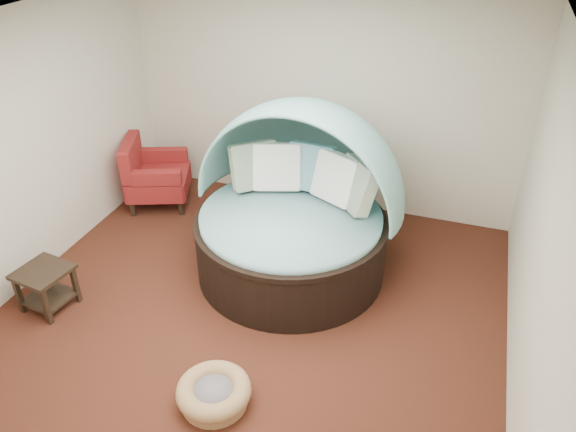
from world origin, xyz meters
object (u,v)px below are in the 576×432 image
(red_armchair, at_px, (153,175))
(canopy_daybed, at_px, (296,198))
(pet_basket, at_px, (214,393))
(side_table, at_px, (46,283))

(red_armchair, bearing_deg, canopy_daybed, -39.41)
(canopy_daybed, distance_m, red_armchair, 2.39)
(pet_basket, height_order, red_armchair, red_armchair)
(side_table, bearing_deg, red_armchair, 91.42)
(pet_basket, bearing_deg, side_table, 164.74)
(canopy_daybed, relative_size, side_table, 4.26)
(canopy_daybed, bearing_deg, pet_basket, -86.93)
(red_armchair, bearing_deg, side_table, -109.75)
(canopy_daybed, relative_size, pet_basket, 3.33)
(canopy_daybed, relative_size, red_armchair, 2.30)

